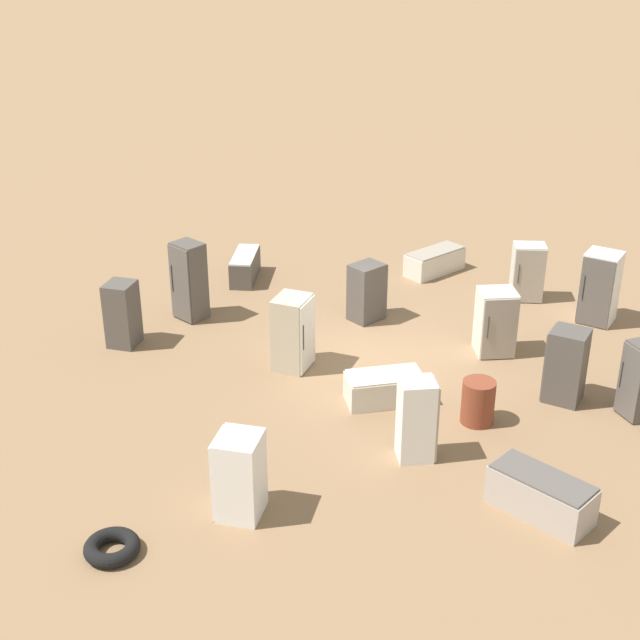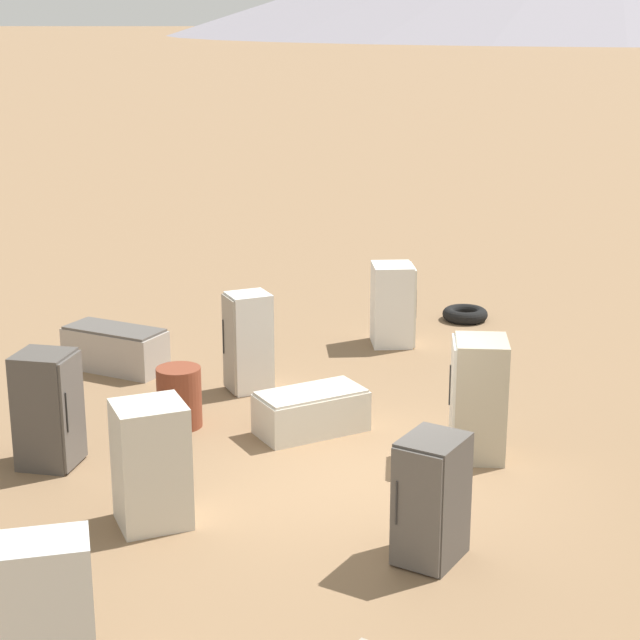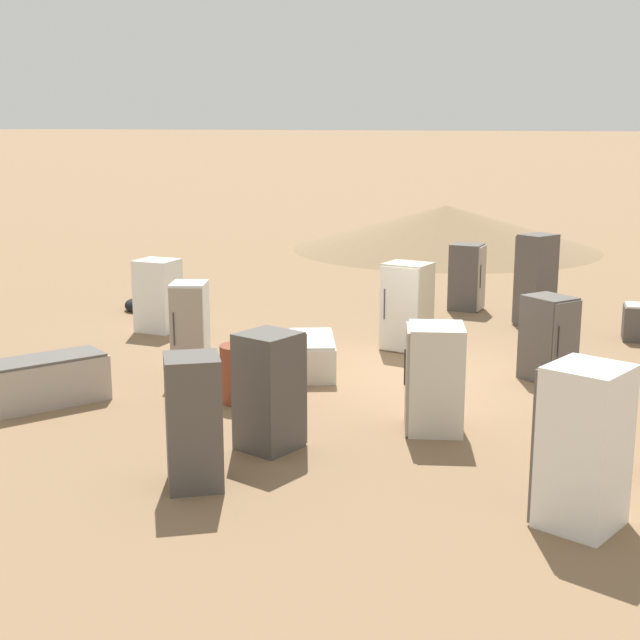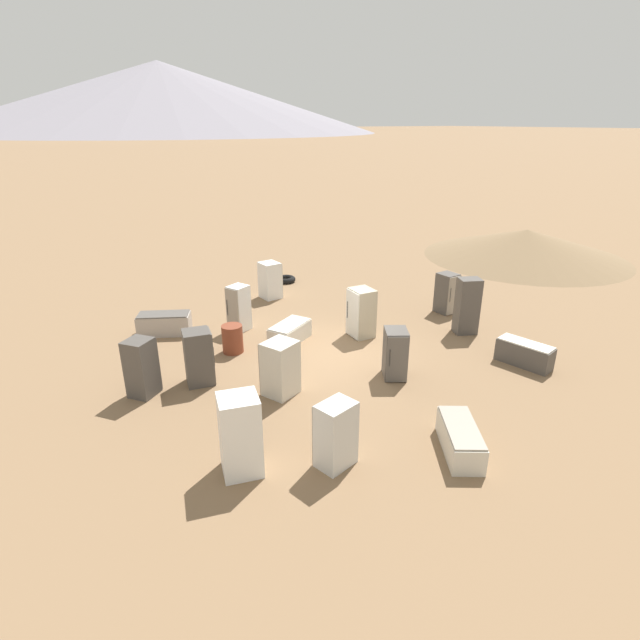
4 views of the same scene
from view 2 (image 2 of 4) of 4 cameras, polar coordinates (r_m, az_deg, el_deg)
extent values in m
plane|color=#846647|center=(13.78, 2.46, -8.54)|extent=(1000.00, 1000.00, 0.00)
cube|color=white|center=(16.73, -3.79, -1.19)|extent=(0.80, 0.77, 1.57)
cube|color=gray|center=(16.63, -4.86, -1.32)|extent=(0.27, 0.51, 1.51)
cylinder|color=#2D2D2D|center=(16.77, -5.19, -0.89)|extent=(0.02, 0.02, 0.55)
cube|color=#B2A88E|center=(14.35, 8.52, -4.17)|extent=(0.72, 0.84, 1.63)
cube|color=silver|center=(14.33, 7.09, -4.14)|extent=(0.09, 0.77, 1.57)
cylinder|color=#2D2D2D|center=(14.57, 6.94, -3.46)|extent=(0.02, 0.02, 0.57)
cube|color=#4C4742|center=(14.39, -14.37, -4.65)|extent=(0.80, 0.79, 1.54)
cube|color=#56514C|center=(14.24, -13.04, -4.78)|extent=(0.16, 0.64, 1.48)
cylinder|color=#2D2D2D|center=(14.00, -13.35, -4.83)|extent=(0.02, 0.02, 0.54)
cube|color=beige|center=(15.18, -0.47, -4.97)|extent=(1.71, 1.42, 0.58)
cube|color=beige|center=(15.07, -0.47, -3.87)|extent=(1.64, 1.36, 0.04)
cube|color=#A89E93|center=(18.10, -10.86, -1.57)|extent=(1.86, 1.40, 0.69)
cube|color=#56514C|center=(18.00, -10.92, -0.47)|extent=(1.78, 1.35, 0.04)
cube|color=beige|center=(12.54, -9.00, -7.62)|extent=(1.02, 0.99, 1.48)
cube|color=gray|center=(12.89, -9.40, -6.97)|extent=(0.72, 0.34, 1.42)
cylinder|color=#2D2D2D|center=(12.94, -8.24, -6.46)|extent=(0.02, 0.02, 0.52)
cube|color=#4C4742|center=(11.72, 5.99, -9.46)|extent=(0.90, 0.95, 1.41)
cube|color=#56514C|center=(11.39, 5.12, -10.21)|extent=(0.52, 0.33, 1.35)
cylinder|color=#2D2D2D|center=(11.42, 4.09, -9.72)|extent=(0.02, 0.02, 0.49)
cube|color=white|center=(19.09, 3.85, 0.83)|extent=(0.75, 0.82, 1.46)
cube|color=silver|center=(19.14, 4.93, 0.85)|extent=(0.10, 0.73, 1.40)
cylinder|color=#2D2D2D|center=(18.87, 5.14, 0.85)|extent=(0.02, 0.02, 0.51)
cube|color=silver|center=(9.84, -14.28, -15.06)|extent=(0.89, 0.75, 1.45)
cube|color=gray|center=(10.11, -14.28, -14.18)|extent=(0.73, 0.23, 1.39)
cylinder|color=#2D2D2D|center=(10.09, -12.73, -13.64)|extent=(0.02, 0.02, 0.51)
torus|color=black|center=(20.89, 7.74, 0.31)|extent=(0.88, 0.88, 0.24)
cylinder|color=brown|center=(15.47, -7.51, -4.10)|extent=(0.64, 0.64, 0.88)
camera|label=1|loc=(29.80, -7.27, 22.57)|focal=50.00mm
camera|label=3|loc=(15.19, -59.55, 2.09)|focal=50.00mm
camera|label=4|loc=(7.31, -84.26, 9.65)|focal=28.00mm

